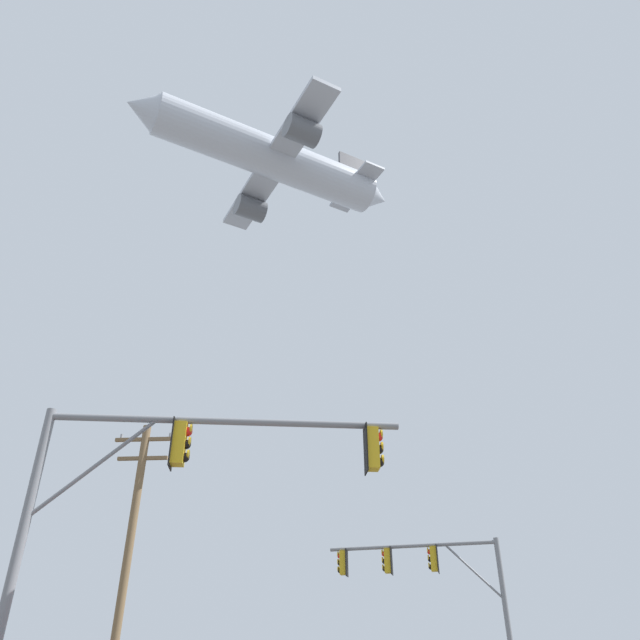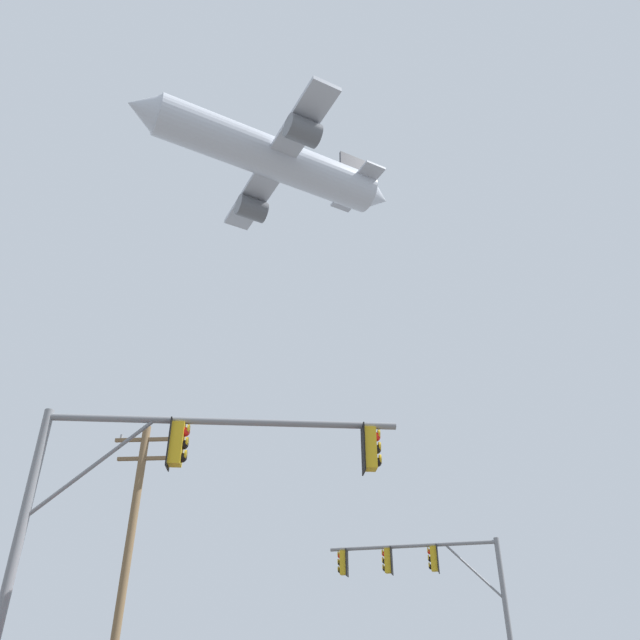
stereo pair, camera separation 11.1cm
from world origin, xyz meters
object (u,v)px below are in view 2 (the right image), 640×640
at_px(signal_pole_near, 165,484).
at_px(utility_pole, 128,555).
at_px(signal_pole_far, 431,579).
at_px(airplane, 270,158).

distance_m(signal_pole_near, utility_pole, 9.44).
height_order(signal_pole_far, airplane, airplane).
bearing_deg(utility_pole, signal_pole_near, -66.22).
distance_m(signal_pole_far, utility_pole, 11.39).
xyz_separation_m(utility_pole, airplane, (-0.22, 22.40, 40.74)).
bearing_deg(airplane, signal_pole_far, -59.04).
relative_size(signal_pole_near, signal_pole_far, 1.13).
xyz_separation_m(signal_pole_near, utility_pole, (-3.80, 8.63, 0.17)).
bearing_deg(utility_pole, airplane, 90.56).
xyz_separation_m(signal_pole_near, airplane, (-4.02, 31.03, 40.90)).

